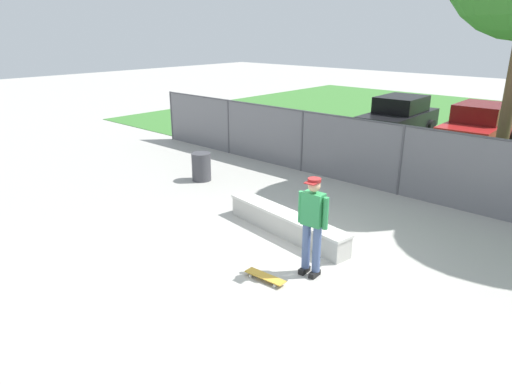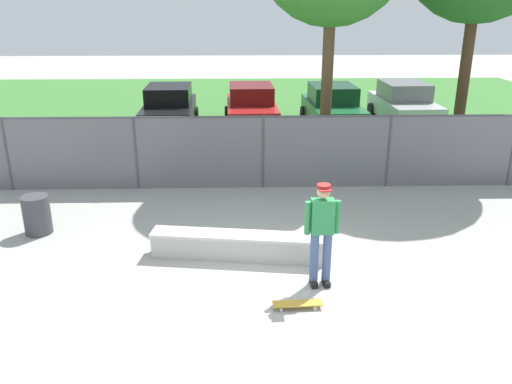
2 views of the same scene
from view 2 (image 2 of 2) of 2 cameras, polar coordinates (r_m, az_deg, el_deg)
ground_plane at (r=9.40m, az=1.95°, el=-9.51°), size 80.00×80.00×0.00m
grass_strip at (r=23.80m, az=-0.26°, el=8.89°), size 31.59×20.00×0.02m
concrete_ledge at (r=10.04m, az=-1.98°, el=-5.85°), size 3.35×0.93×0.50m
skateboarder at (r=8.86m, az=7.16°, el=-4.13°), size 0.60×0.32×1.84m
skateboard at (r=8.62m, az=4.53°, el=-12.01°), size 0.81×0.24×0.09m
chainlink_fence at (r=13.54m, az=0.76°, el=4.66°), size 19.66×0.07×1.91m
car_black at (r=20.17m, az=-9.41°, el=8.98°), size 2.12×4.26×1.66m
car_red at (r=20.13m, az=-0.52°, el=9.22°), size 2.12×4.26×1.66m
car_green at (r=20.31m, az=8.31°, el=9.11°), size 2.12×4.26×1.66m
car_silver at (r=21.59m, az=15.75°, el=9.22°), size 2.12×4.26×1.66m
trash_bin at (r=11.94m, az=-22.71°, el=-2.30°), size 0.56×0.56×0.83m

